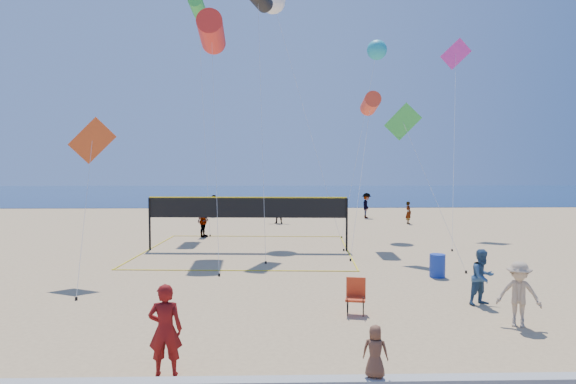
{
  "coord_description": "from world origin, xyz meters",
  "views": [
    {
      "loc": [
        -1.51,
        -11.27,
        4.14
      ],
      "look_at": [
        -1.15,
        2.0,
        3.42
      ],
      "focal_mm": 32.0,
      "sensor_mm": 36.0,
      "label": 1
    }
  ],
  "objects_px": {
    "trash_barrel": "(437,266)",
    "woman": "(165,330)",
    "volleyball_net": "(248,213)",
    "camp_chair": "(356,294)"
  },
  "relations": [
    {
      "from": "trash_barrel",
      "to": "camp_chair",
      "type": "bearing_deg",
      "value": -129.41
    },
    {
      "from": "camp_chair",
      "to": "volleyball_net",
      "type": "relative_size",
      "value": 0.11
    },
    {
      "from": "trash_barrel",
      "to": "volleyball_net",
      "type": "distance_m",
      "value": 9.53
    },
    {
      "from": "camp_chair",
      "to": "trash_barrel",
      "type": "xyz_separation_m",
      "value": [
        3.73,
        4.54,
        -0.14
      ]
    },
    {
      "from": "volleyball_net",
      "to": "camp_chair",
      "type": "bearing_deg",
      "value": -68.38
    },
    {
      "from": "woman",
      "to": "camp_chair",
      "type": "xyz_separation_m",
      "value": [
        4.38,
        4.0,
        -0.35
      ]
    },
    {
      "from": "woman",
      "to": "camp_chair",
      "type": "bearing_deg",
      "value": -139.92
    },
    {
      "from": "camp_chair",
      "to": "volleyball_net",
      "type": "distance_m",
      "value": 11.2
    },
    {
      "from": "trash_barrel",
      "to": "woman",
      "type": "bearing_deg",
      "value": -133.52
    },
    {
      "from": "camp_chair",
      "to": "trash_barrel",
      "type": "distance_m",
      "value": 5.88
    }
  ]
}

